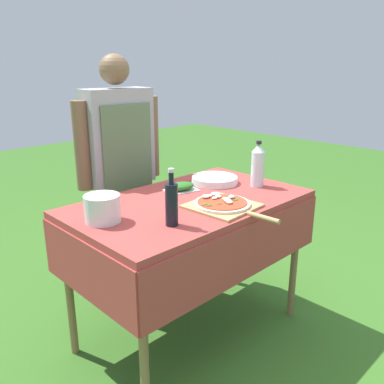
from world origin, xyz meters
TOP-DOWN VIEW (x-y plane):
  - ground_plane at (0.00, 0.00)m, footprint 12.00×12.00m
  - prep_table at (0.00, 0.00)m, footprint 1.26×0.75m
  - person_cook at (0.00, 0.62)m, footprint 0.58×0.21m
  - pizza_on_peel at (0.04, -0.20)m, footprint 0.32×0.48m
  - oil_bottle at (-0.29, -0.19)m, footprint 0.06×0.06m
  - water_bottle at (0.45, -0.09)m, footprint 0.08×0.08m
  - herb_container at (0.08, 0.15)m, footprint 0.20×0.16m
  - mixing_tub at (-0.49, 0.06)m, footprint 0.16×0.16m
  - plate_stack at (0.32, 0.12)m, footprint 0.27×0.27m

SIDE VIEW (x-z plane):
  - ground_plane at x=0.00m, z-range 0.00..0.00m
  - prep_table at x=0.00m, z-range 0.31..1.11m
  - pizza_on_peel at x=0.04m, z-range 0.79..0.84m
  - plate_stack at x=0.32m, z-range 0.80..0.84m
  - herb_container at x=0.08m, z-range 0.80..0.85m
  - mixing_tub at x=-0.49m, z-range 0.80..0.93m
  - oil_bottle at x=-0.29m, z-range 0.78..1.03m
  - person_cook at x=0.00m, z-range 0.14..1.67m
  - water_bottle at x=0.45m, z-range 0.80..1.06m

